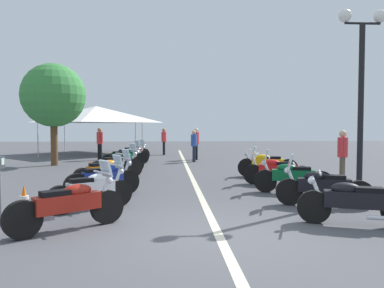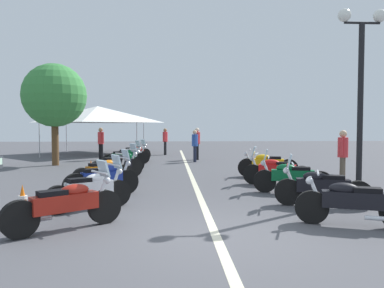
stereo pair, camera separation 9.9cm
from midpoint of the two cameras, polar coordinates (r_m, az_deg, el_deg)
ground_plane at (r=6.52m, az=4.07°, el=-13.69°), size 80.00×80.00×0.00m
lane_centre_stripe at (r=14.17m, az=0.03°, el=-4.76°), size 29.33×0.16×0.01m
motorcycle_left_row_0 at (r=7.04m, az=-18.13°, el=-8.68°), size 1.41×1.81×1.21m
motorcycle_left_row_1 at (r=8.58m, az=-14.84°, el=-6.66°), size 1.21×1.71×1.19m
motorcycle_left_row_2 at (r=10.12m, az=-13.10°, el=-5.14°), size 1.19×1.82×1.22m
motorcycle_left_row_3 at (r=11.80m, az=-12.95°, el=-4.12°), size 1.48×1.66×1.00m
motorcycle_left_row_4 at (r=13.49m, az=-11.08°, el=-3.15°), size 1.43×1.73×1.23m
motorcycle_left_row_5 at (r=15.07m, az=-10.43°, el=-2.65°), size 1.16×1.75×0.99m
motorcycle_left_row_6 at (r=16.70m, az=-10.02°, el=-2.04°), size 1.16×1.82×1.22m
motorcycle_left_row_7 at (r=18.35m, az=-9.22°, el=-1.65°), size 1.29×1.87×1.20m
motorcycle_left_row_8 at (r=19.81m, az=-8.58°, el=-1.33°), size 1.48×1.63×1.01m
motorcycle_right_row_0 at (r=7.57m, az=23.59°, el=-8.09°), size 0.97×2.00×0.99m
motorcycle_right_row_1 at (r=9.13m, az=19.37°, el=-6.13°), size 0.89×2.12×1.20m
motorcycle_right_row_2 at (r=10.68m, az=15.14°, el=-4.79°), size 0.88×2.09×1.21m
motorcycle_right_row_3 at (r=12.02m, az=12.92°, el=-3.94°), size 0.99×2.04×1.21m
motorcycle_right_row_4 at (r=13.85m, az=11.59°, el=-3.05°), size 0.86×2.12×1.01m
street_lamp_twin_globe at (r=10.39m, az=24.59°, el=10.26°), size 0.32×1.22×4.74m
traffic_cone_0 at (r=8.74m, az=-24.08°, el=-7.74°), size 0.36×0.36×0.61m
traffic_cone_1 at (r=14.26m, az=-14.94°, el=-3.63°), size 0.36×0.36×0.61m
bystander_0 at (r=24.23m, az=-3.99°, el=0.72°), size 0.53×0.32×1.72m
bystander_1 at (r=12.98m, az=22.18°, el=-1.18°), size 0.44×0.35×1.72m
bystander_2 at (r=21.09m, az=-13.58°, el=0.46°), size 0.41×0.39×1.77m
bystander_3 at (r=19.37m, az=0.58°, el=0.10°), size 0.53×0.32×1.65m
bystander_4 at (r=20.66m, az=0.93°, el=0.46°), size 0.53×0.32×1.76m
roadside_tree_0 at (r=18.82m, az=-20.07°, el=6.92°), size 2.97×2.97×4.78m
event_tent at (r=25.92m, az=-14.08°, el=4.40°), size 6.37×6.37×3.20m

